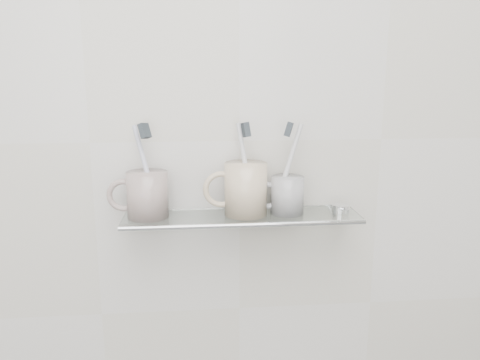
{
  "coord_description": "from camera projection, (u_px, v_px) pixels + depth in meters",
  "views": [
    {
      "loc": [
        -0.09,
        0.09,
        1.39
      ],
      "look_at": [
        -0.0,
        1.04,
        1.18
      ],
      "focal_mm": 35.0,
      "sensor_mm": 36.0,
      "label": 1
    }
  ],
  "objects": [
    {
      "name": "mug_left_handle",
      "position": [
        124.0,
        195.0,
        0.97
      ],
      "size": [
        0.07,
        0.01,
        0.07
      ],
      "primitive_type": "torus",
      "rotation": [
        1.57,
        0.0,
        0.0
      ],
      "color": "silver",
      "rests_on": "mug_left"
    },
    {
      "name": "toothbrush_center",
      "position": [
        246.0,
        168.0,
        0.98
      ],
      "size": [
        0.04,
        0.04,
        0.19
      ],
      "primitive_type": "cylinder",
      "rotation": [
        -0.17,
        -0.13,
        0.21
      ],
      "color": "silver",
      "rests_on": "mug_center"
    },
    {
      "name": "bristles_left",
      "position": [
        145.0,
        131.0,
        0.94
      ],
      "size": [
        0.03,
        0.03,
        0.03
      ],
      "primitive_type": "cube",
      "rotation": [
        -0.12,
        -0.36,
        -0.51
      ],
      "color": "#292F35",
      "rests_on": "toothbrush_left"
    },
    {
      "name": "mug_center",
      "position": [
        246.0,
        189.0,
        0.99
      ],
      "size": [
        0.12,
        0.12,
        0.11
      ],
      "primitive_type": "cylinder",
      "rotation": [
        0.0,
        0.0,
        -0.42
      ],
      "color": "beige",
      "rests_on": "shelf_glass"
    },
    {
      "name": "bristles_right",
      "position": [
        289.0,
        129.0,
        0.97
      ],
      "size": [
        0.03,
        0.03,
        0.03
      ],
      "primitive_type": "cube",
      "rotation": [
        -0.12,
        0.27,
        -0.29
      ],
      "color": "#292F35",
      "rests_on": "toothbrush_right"
    },
    {
      "name": "mug_left",
      "position": [
        148.0,
        195.0,
        0.97
      ],
      "size": [
        0.1,
        0.1,
        0.1
      ],
      "primitive_type": "cylinder",
      "rotation": [
        0.0,
        0.0,
        0.19
      ],
      "color": "silver",
      "rests_on": "shelf_glass"
    },
    {
      "name": "toothbrush_right",
      "position": [
        288.0,
        167.0,
        0.98
      ],
      "size": [
        0.07,
        0.02,
        0.19
      ],
      "primitive_type": "cylinder",
      "rotation": [
        -0.12,
        0.27,
        -0.29
      ],
      "color": "silver",
      "rests_on": "mug_right"
    },
    {
      "name": "bracket_right",
      "position": [
        332.0,
        213.0,
        1.06
      ],
      "size": [
        0.02,
        0.03,
        0.02
      ],
      "primitive_type": "cylinder",
      "rotation": [
        1.57,
        0.0,
        0.0
      ],
      "color": "silver",
      "rests_on": "wall_back"
    },
    {
      "name": "shelf_glass",
      "position": [
        242.0,
        217.0,
        0.99
      ],
      "size": [
        0.5,
        0.12,
        0.01
      ],
      "primitive_type": "cube",
      "color": "silver",
      "rests_on": "wall_back"
    },
    {
      "name": "wall_back",
      "position": [
        239.0,
        141.0,
        1.02
      ],
      "size": [
        2.5,
        0.0,
        2.5
      ],
      "primitive_type": "plane",
      "rotation": [
        1.57,
        0.0,
        0.0
      ],
      "color": "beige",
      "rests_on": "ground"
    },
    {
      "name": "mug_right",
      "position": [
        287.0,
        195.0,
        1.0
      ],
      "size": [
        0.09,
        0.09,
        0.08
      ],
      "primitive_type": "cylinder",
      "rotation": [
        0.0,
        0.0,
        -0.34
      ],
      "color": "white",
      "rests_on": "shelf_glass"
    },
    {
      "name": "toothbrush_left",
      "position": [
        146.0,
        170.0,
        0.96
      ],
      "size": [
        0.06,
        0.07,
        0.18
      ],
      "primitive_type": "cylinder",
      "rotation": [
        -0.12,
        -0.36,
        -0.51
      ],
      "color": "#A9ABCC",
      "rests_on": "mug_left"
    },
    {
      "name": "chrome_cap",
      "position": [
        341.0,
        208.0,
        1.02
      ],
      "size": [
        0.04,
        0.04,
        0.02
      ],
      "primitive_type": "cylinder",
      "color": "silver",
      "rests_on": "shelf_glass"
    },
    {
      "name": "shelf_rail",
      "position": [
        245.0,
        225.0,
        0.94
      ],
      "size": [
        0.5,
        0.01,
        0.01
      ],
      "primitive_type": "cylinder",
      "rotation": [
        0.0,
        1.57,
        0.0
      ],
      "color": "silver",
      "rests_on": "shelf_glass"
    },
    {
      "name": "mug_center_handle",
      "position": [
        222.0,
        189.0,
        0.98
      ],
      "size": [
        0.08,
        0.01,
        0.08
      ],
      "primitive_type": "torus",
      "rotation": [
        1.57,
        0.0,
        0.0
      ],
      "color": "beige",
      "rests_on": "mug_center"
    },
    {
      "name": "bracket_left",
      "position": [
        145.0,
        218.0,
        1.02
      ],
      "size": [
        0.02,
        0.03,
        0.02
      ],
      "primitive_type": "cylinder",
      "rotation": [
        1.57,
        0.0,
        0.0
      ],
      "color": "silver",
      "rests_on": "wall_back"
    },
    {
      "name": "mug_right_handle",
      "position": [
        268.0,
        195.0,
        0.99
      ],
      "size": [
        0.06,
        0.01,
        0.06
      ],
      "primitive_type": "torus",
      "rotation": [
        1.57,
        0.0,
        0.0
      ],
      "color": "white",
      "rests_on": "mug_right"
    },
    {
      "name": "bristles_center",
      "position": [
        246.0,
        130.0,
        0.96
      ],
      "size": [
        0.02,
        0.03,
        0.03
      ],
      "primitive_type": "cube",
      "rotation": [
        -0.17,
        -0.13,
        0.21
      ],
      "color": "#292F35",
      "rests_on": "toothbrush_center"
    }
  ]
}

